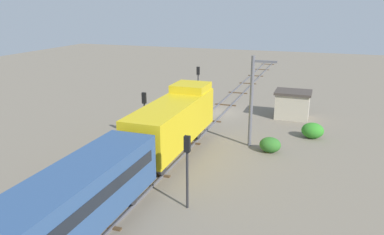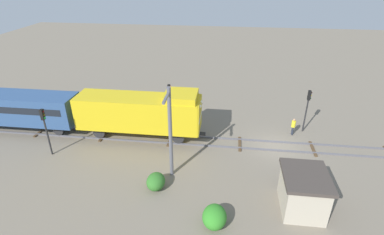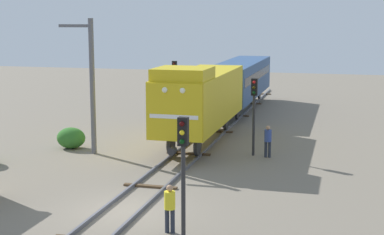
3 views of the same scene
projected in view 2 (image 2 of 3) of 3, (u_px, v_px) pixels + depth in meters
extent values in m
plane|color=#756B5B|center=(276.00, 147.00, 26.77)|extent=(115.34, 115.34, 0.00)
cube|color=#595960|center=(277.00, 150.00, 26.10)|extent=(0.10, 76.89, 0.16)
cube|color=#595960|center=(275.00, 142.00, 27.37)|extent=(0.10, 76.89, 0.16)
cube|color=#4C3823|center=(313.00, 149.00, 26.39)|extent=(2.40, 0.24, 0.09)
cube|color=#4C3823|center=(240.00, 144.00, 27.10)|extent=(2.40, 0.24, 0.09)
cube|color=#4C3823|center=(170.00, 139.00, 27.82)|extent=(2.40, 0.24, 0.09)
cube|color=#4C3823|center=(104.00, 135.00, 28.53)|extent=(2.40, 0.24, 0.09)
cube|color=#4C3823|center=(41.00, 131.00, 29.24)|extent=(2.40, 0.24, 0.09)
cube|color=gold|center=(138.00, 112.00, 26.91)|extent=(2.90, 11.00, 2.90)
cube|color=gold|center=(181.00, 96.00, 25.68)|extent=(2.75, 2.80, 0.60)
cube|color=gold|center=(200.00, 115.00, 26.29)|extent=(2.84, 0.10, 2.84)
cube|color=white|center=(200.00, 117.00, 26.38)|extent=(2.46, 0.06, 0.20)
sphere|color=white|center=(200.00, 106.00, 25.39)|extent=(0.28, 0.28, 0.28)
sphere|color=white|center=(201.00, 102.00, 26.18)|extent=(0.28, 0.28, 0.28)
cylinder|color=#262628|center=(203.00, 134.00, 27.11)|extent=(0.36, 0.50, 0.36)
cylinder|color=#262628|center=(178.00, 138.00, 26.78)|extent=(0.18, 1.10, 1.10)
cylinder|color=#262628|center=(181.00, 130.00, 28.05)|extent=(0.18, 1.10, 1.10)
cylinder|color=#262628|center=(99.00, 133.00, 27.60)|extent=(0.18, 1.10, 1.10)
cylinder|color=#262628|center=(105.00, 125.00, 28.87)|extent=(0.18, 1.10, 1.10)
cube|color=#2D4C7A|center=(5.00, 107.00, 28.48)|extent=(2.80, 14.00, 2.70)
cube|color=black|center=(4.00, 103.00, 28.32)|extent=(2.84, 12.88, 0.64)
cylinder|color=#262628|center=(58.00, 131.00, 28.08)|extent=(0.16, 0.96, 0.96)
cylinder|color=#262628|center=(66.00, 123.00, 29.35)|extent=(0.16, 0.96, 0.96)
cylinder|color=#262628|center=(306.00, 112.00, 28.30)|extent=(0.14, 0.14, 4.25)
cube|color=black|center=(309.00, 95.00, 27.53)|extent=(0.32, 0.24, 0.90)
sphere|color=#390606|center=(311.00, 93.00, 27.39)|extent=(0.16, 0.16, 0.16)
sphere|color=yellow|center=(311.00, 95.00, 27.52)|extent=(0.16, 0.16, 0.16)
sphere|color=black|center=(310.00, 98.00, 27.65)|extent=(0.16, 0.16, 0.16)
cylinder|color=#262628|center=(169.00, 104.00, 29.97)|extent=(0.14, 0.14, 4.13)
cube|color=black|center=(169.00, 89.00, 29.23)|extent=(0.32, 0.24, 0.90)
sphere|color=red|center=(170.00, 87.00, 29.09)|extent=(0.16, 0.16, 0.16)
sphere|color=#3C3306|center=(170.00, 89.00, 29.22)|extent=(0.16, 0.16, 0.16)
sphere|color=black|center=(170.00, 92.00, 29.34)|extent=(0.16, 0.16, 0.16)
cylinder|color=#262628|center=(47.00, 133.00, 24.75)|extent=(0.14, 0.14, 4.26)
cube|color=black|center=(42.00, 115.00, 23.99)|extent=(0.32, 0.24, 0.90)
sphere|color=#390606|center=(43.00, 112.00, 23.85)|extent=(0.16, 0.16, 0.16)
sphere|color=#3C3306|center=(44.00, 115.00, 23.98)|extent=(0.16, 0.16, 0.16)
sphere|color=green|center=(45.00, 118.00, 24.10)|extent=(0.16, 0.16, 0.16)
cylinder|color=#262B38|center=(293.00, 131.00, 28.41)|extent=(0.15, 0.15, 0.85)
cylinder|color=#262B38|center=(292.00, 130.00, 28.58)|extent=(0.15, 0.15, 0.85)
cylinder|color=yellow|center=(294.00, 124.00, 28.16)|extent=(0.38, 0.38, 0.62)
sphere|color=tan|center=(294.00, 120.00, 27.96)|extent=(0.23, 0.23, 0.23)
cylinder|color=#262B38|center=(174.00, 116.00, 31.31)|extent=(0.15, 0.15, 0.85)
cylinder|color=#262B38|center=(174.00, 115.00, 31.48)|extent=(0.15, 0.15, 0.85)
cylinder|color=#33478C|center=(174.00, 109.00, 31.06)|extent=(0.38, 0.38, 0.62)
sphere|color=tan|center=(174.00, 105.00, 30.86)|extent=(0.23, 0.23, 0.23)
cylinder|color=#595960|center=(170.00, 134.00, 21.65)|extent=(0.28, 0.28, 7.24)
cube|color=#595960|center=(166.00, 98.00, 19.38)|extent=(1.80, 0.16, 0.16)
cube|color=#B2A893|center=(303.00, 193.00, 19.51)|extent=(3.20, 2.60, 2.50)
cube|color=#3F3833|center=(306.00, 176.00, 18.88)|extent=(3.50, 2.90, 0.24)
cube|color=#2D2319|center=(323.00, 198.00, 19.50)|extent=(0.80, 0.06, 1.90)
ellipsoid|color=#308326|center=(214.00, 217.00, 18.45)|extent=(1.85, 1.51, 1.34)
ellipsoid|color=#2F6B26|center=(156.00, 182.00, 21.57)|extent=(1.63, 1.34, 1.19)
ellipsoid|color=#296326|center=(300.00, 205.00, 19.37)|extent=(1.78, 1.46, 1.30)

